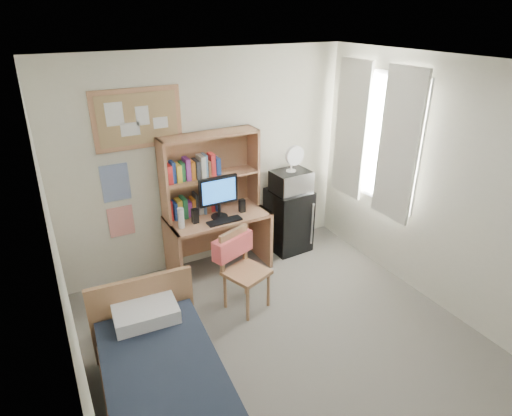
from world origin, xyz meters
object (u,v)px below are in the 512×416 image
speaker_left (195,216)px  mini_fridge (288,220)px  desk (219,243)px  speaker_right (242,206)px  monitor (219,198)px  desk_fan (291,160)px  bulletin_board (138,119)px  desk_chair (247,272)px  microwave (291,181)px  bed (169,403)px

speaker_left → mini_fridge: bearing=4.2°
desk → speaker_right: bearing=-11.3°
monitor → desk_fan: bearing=4.3°
mini_fridge → speaker_right: size_ratio=5.26×
bulletin_board → speaker_left: (0.43, -0.37, -1.08)m
desk → mini_fridge: size_ratio=1.42×
bulletin_board → monitor: (0.73, -0.36, -0.92)m
speaker_right → speaker_left: bearing=-180.0°
desk → speaker_left: bearing=-168.7°
bulletin_board → desk: 1.74m
bulletin_board → desk_chair: (0.70, -1.14, -1.47)m
speaker_left → desk_fan: bearing=3.4°
monitor → desk_fan: size_ratio=1.61×
microwave → bulletin_board: bearing=168.4°
bulletin_board → mini_fridge: bearing=-8.1°
desk_chair → speaker_right: 0.93m
mini_fridge → desk_fan: bearing=-90.0°
mini_fridge → speaker_left: (-1.34, -0.12, 0.41)m
desk → speaker_right: (0.30, -0.06, 0.45)m
desk → speaker_right: speaker_right is taller
speaker_left → desk_chair: bearing=-71.9°
desk → speaker_left: size_ratio=7.02×
monitor → microwave: size_ratio=1.08×
speaker_left → microwave: 1.35m
speaker_left → speaker_right: 0.60m
speaker_right → desk_fan: 0.86m
desk_chair → mini_fridge: desk_chair is taller
microwave → bed: bearing=-142.8°
desk_chair → desk_fan: 1.61m
monitor → speaker_left: 0.34m
desk_chair → speaker_left: size_ratio=5.23×
desk → microwave: size_ratio=2.59×
bed → speaker_left: 2.13m
desk_chair → mini_fridge: (1.07, 0.88, -0.02)m
mini_fridge → speaker_right: 0.85m
mini_fridge → monitor: bearing=-176.8°
monitor → speaker_left: size_ratio=2.92×
bed → desk_fan: 3.14m
desk_fan → speaker_right: bearing=-176.1°
bed → desk_fan: bearing=44.0°
mini_fridge → desk_fan: (0.00, -0.02, 0.85)m
monitor → desk_fan: desk_fan is taller
desk → desk_fan: 1.37m
speaker_left → bed: bearing=-117.9°
speaker_left → microwave: microwave is taller
monitor → desk_chair: bearing=-93.5°
desk_chair → speaker_left: (-0.26, 0.77, 0.39)m
bed → monitor: (1.23, 1.82, 0.75)m
speaker_left → speaker_right: bearing=0.0°
desk → bed: 2.26m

